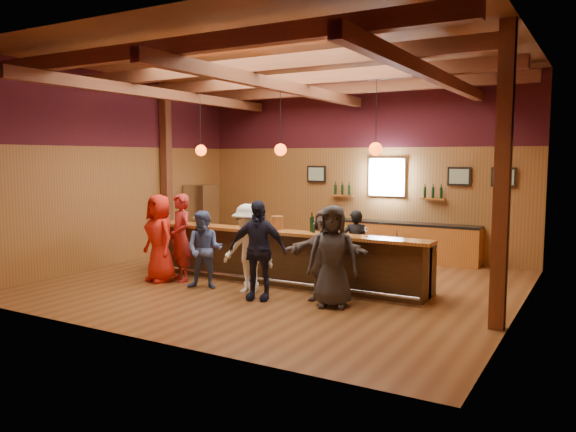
% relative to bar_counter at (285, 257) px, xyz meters
% --- Properties ---
extents(room, '(9.04, 9.00, 4.52)m').
position_rel_bar_counter_xyz_m(room, '(-0.02, -0.09, 2.69)').
color(room, brown).
rests_on(room, ground).
extents(bar_counter, '(6.30, 1.07, 1.11)m').
position_rel_bar_counter_xyz_m(bar_counter, '(0.00, 0.00, 0.00)').
color(bar_counter, black).
rests_on(bar_counter, ground).
extents(back_bar_cabinet, '(4.00, 0.52, 0.95)m').
position_rel_bar_counter_xyz_m(back_bar_cabinet, '(1.18, 3.57, -0.05)').
color(back_bar_cabinet, '#924C1A').
rests_on(back_bar_cabinet, ground).
extents(window, '(0.95, 0.09, 0.95)m').
position_rel_bar_counter_xyz_m(window, '(0.78, 3.80, 1.53)').
color(window, silver).
rests_on(window, room).
extents(framed_pictures, '(5.35, 0.05, 0.45)m').
position_rel_bar_counter_xyz_m(framed_pictures, '(1.65, 3.79, 1.58)').
color(framed_pictures, black).
rests_on(framed_pictures, room).
extents(wine_shelves, '(3.00, 0.18, 0.30)m').
position_rel_bar_counter_xyz_m(wine_shelves, '(0.78, 3.73, 1.10)').
color(wine_shelves, '#924C1A').
rests_on(wine_shelves, room).
extents(pendant_lights, '(4.24, 0.24, 1.37)m').
position_rel_bar_counter_xyz_m(pendant_lights, '(-0.02, -0.15, 2.19)').
color(pendant_lights, black).
rests_on(pendant_lights, room).
extents(stainless_fridge, '(0.70, 0.70, 1.80)m').
position_rel_bar_counter_xyz_m(stainless_fridge, '(-4.12, 2.45, 0.38)').
color(stainless_fridge, silver).
rests_on(stainless_fridge, ground).
extents(customer_orange, '(1.02, 0.82, 1.80)m').
position_rel_bar_counter_xyz_m(customer_orange, '(-2.28, -1.21, 0.38)').
color(customer_orange, red).
rests_on(customer_orange, ground).
extents(customer_redvest, '(0.78, 0.67, 1.81)m').
position_rel_bar_counter_xyz_m(customer_redvest, '(-1.92, -0.98, 0.38)').
color(customer_redvest, maroon).
rests_on(customer_redvest, ground).
extents(customer_denim, '(0.90, 0.80, 1.52)m').
position_rel_bar_counter_xyz_m(customer_denim, '(-1.07, -1.27, 0.24)').
color(customer_denim, '#45558B').
rests_on(customer_denim, ground).
extents(customer_white, '(1.10, 0.65, 1.69)m').
position_rel_bar_counter_xyz_m(customer_white, '(-0.13, -1.14, 0.32)').
color(customer_white, white).
rests_on(customer_white, ground).
extents(customer_navy, '(1.13, 0.70, 1.80)m').
position_rel_bar_counter_xyz_m(customer_navy, '(0.28, -1.46, 0.38)').
color(customer_navy, '#191C33').
rests_on(customer_navy, ground).
extents(customer_brown, '(1.62, 0.96, 1.66)m').
position_rel_bar_counter_xyz_m(customer_brown, '(1.37, -0.91, 0.31)').
color(customer_brown, '#524642').
rests_on(customer_brown, ground).
extents(customer_dark, '(0.99, 0.80, 1.75)m').
position_rel_bar_counter_xyz_m(customer_dark, '(1.66, -1.24, 0.35)').
color(customer_dark, '#28292B').
rests_on(customer_dark, ground).
extents(bartender, '(0.63, 0.53, 1.48)m').
position_rel_bar_counter_xyz_m(bartender, '(1.18, 0.87, 0.22)').
color(bartender, black).
rests_on(bartender, ground).
extents(ice_bucket, '(0.24, 0.24, 0.27)m').
position_rel_bar_counter_xyz_m(ice_bucket, '(-0.06, -0.20, 0.72)').
color(ice_bucket, brown).
rests_on(ice_bucket, bar_counter).
extents(bottle_a, '(0.07, 0.07, 0.32)m').
position_rel_bar_counter_xyz_m(bottle_a, '(0.78, -0.26, 0.71)').
color(bottle_a, black).
rests_on(bottle_a, bar_counter).
extents(bottle_b, '(0.08, 0.08, 0.38)m').
position_rel_bar_counter_xyz_m(bottle_b, '(0.70, -0.17, 0.74)').
color(bottle_b, black).
rests_on(bottle_b, bar_counter).
extents(glass_a, '(0.07, 0.07, 0.17)m').
position_rel_bar_counter_xyz_m(glass_a, '(-2.79, -0.36, 0.71)').
color(glass_a, silver).
rests_on(glass_a, bar_counter).
extents(glass_b, '(0.08, 0.08, 0.17)m').
position_rel_bar_counter_xyz_m(glass_b, '(-2.06, -0.37, 0.71)').
color(glass_b, silver).
rests_on(glass_b, bar_counter).
extents(glass_c, '(0.09, 0.09, 0.20)m').
position_rel_bar_counter_xyz_m(glass_c, '(-1.65, -0.38, 0.73)').
color(glass_c, silver).
rests_on(glass_c, bar_counter).
extents(glass_d, '(0.09, 0.09, 0.20)m').
position_rel_bar_counter_xyz_m(glass_d, '(-0.79, -0.36, 0.73)').
color(glass_d, silver).
rests_on(glass_d, bar_counter).
extents(glass_e, '(0.08, 0.08, 0.17)m').
position_rel_bar_counter_xyz_m(glass_e, '(-0.37, -0.26, 0.71)').
color(glass_e, silver).
rests_on(glass_e, bar_counter).
extents(glass_f, '(0.09, 0.09, 0.20)m').
position_rel_bar_counter_xyz_m(glass_f, '(0.81, -0.28, 0.73)').
color(glass_f, silver).
rests_on(glass_f, bar_counter).
extents(glass_g, '(0.08, 0.08, 0.19)m').
position_rel_bar_counter_xyz_m(glass_g, '(1.32, -0.21, 0.72)').
color(glass_g, silver).
rests_on(glass_g, bar_counter).
extents(glass_h, '(0.08, 0.08, 0.17)m').
position_rel_bar_counter_xyz_m(glass_h, '(1.88, -0.30, 0.71)').
color(glass_h, silver).
rests_on(glass_h, bar_counter).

